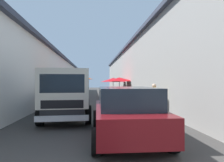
# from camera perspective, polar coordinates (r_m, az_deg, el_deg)

# --- Properties ---
(ground) EXTENTS (90.00, 90.00, 0.00)m
(ground) POSITION_cam_1_polar(r_m,az_deg,el_deg) (15.53, -4.85, -6.28)
(ground) COLOR #3D3A38
(building_left_whitewash) EXTENTS (49.80, 7.50, 4.26)m
(building_left_whitewash) POSITION_cam_1_polar(r_m,az_deg,el_deg) (18.91, -25.92, 1.30)
(building_left_whitewash) COLOR silver
(building_left_whitewash) RESTS_ON ground
(building_right_concrete) EXTENTS (49.80, 7.50, 5.38)m
(building_right_concrete) POSITION_cam_1_polar(r_m,az_deg,el_deg) (19.02, 16.01, 2.95)
(building_right_concrete) COLOR gray
(building_right_concrete) RESTS_ON ground
(fruit_stall_near_right) EXTENTS (2.77, 2.77, 2.17)m
(fruit_stall_near_right) POSITION_cam_1_polar(r_m,az_deg,el_deg) (21.60, 0.30, -0.01)
(fruit_stall_near_right) COLOR #9E9EA3
(fruit_stall_near_right) RESTS_ON ground
(fruit_stall_far_right) EXTENTS (2.89, 2.89, 2.15)m
(fruit_stall_far_right) POSITION_cam_1_polar(r_m,az_deg,el_deg) (19.06, 2.23, -0.10)
(fruit_stall_far_right) COLOR #9E9EA3
(fruit_stall_far_right) RESTS_ON ground
(fruit_stall_near_left) EXTENTS (2.84, 2.84, 2.27)m
(fruit_stall_near_left) POSITION_cam_1_polar(r_m,az_deg,el_deg) (12.78, -11.91, 0.61)
(fruit_stall_near_left) COLOR #9E9EA3
(fruit_stall_near_left) RESTS_ON ground
(hatchback_car) EXTENTS (3.93, 1.96, 1.45)m
(hatchback_car) POSITION_cam_1_polar(r_m,az_deg,el_deg) (5.73, 4.11, -8.98)
(hatchback_car) COLOR #600F14
(hatchback_car) RESTS_ON ground
(delivery_truck) EXTENTS (5.00, 2.16, 2.08)m
(delivery_truck) POSITION_cam_1_polar(r_m,az_deg,el_deg) (8.20, -13.19, -4.26)
(delivery_truck) COLOR black
(delivery_truck) RESTS_ON ground
(vendor_by_crates) EXTENTS (0.59, 0.34, 1.53)m
(vendor_by_crates) POSITION_cam_1_polar(r_m,az_deg,el_deg) (9.47, 12.19, -4.77)
(vendor_by_crates) COLOR #665B4C
(vendor_by_crates) RESTS_ON ground
(parked_scooter) EXTENTS (1.69, 0.39, 1.14)m
(parked_scooter) POSITION_cam_1_polar(r_m,az_deg,el_deg) (17.53, -10.32, -4.13)
(parked_scooter) COLOR black
(parked_scooter) RESTS_ON ground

